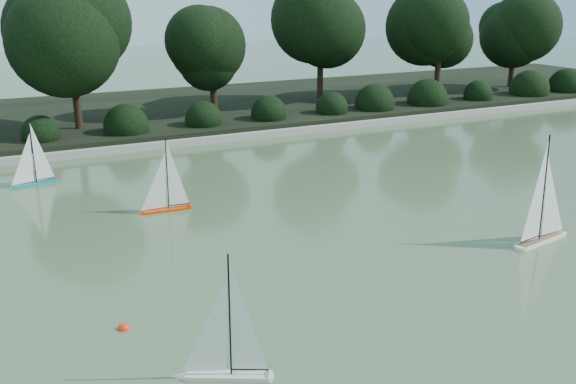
{
  "coord_description": "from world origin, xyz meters",
  "views": [
    {
      "loc": [
        -5.38,
        -6.71,
        3.87
      ],
      "look_at": [
        -1.0,
        2.25,
        0.7
      ],
      "focal_mm": 40.0,
      "sensor_mm": 36.0,
      "label": 1
    }
  ],
  "objects_px": {
    "sailboat_teal": "(30,175)",
    "sailboat_white_a": "(219,358)",
    "race_buoy": "(124,329)",
    "sailboat_orange": "(162,200)",
    "sailboat_white_b": "(546,224)"
  },
  "relations": [
    {
      "from": "sailboat_orange",
      "to": "race_buoy",
      "type": "relative_size",
      "value": 10.21
    },
    {
      "from": "sailboat_white_a",
      "to": "sailboat_orange",
      "type": "relative_size",
      "value": 1.02
    },
    {
      "from": "sailboat_white_a",
      "to": "sailboat_orange",
      "type": "bearing_deg",
      "value": 80.71
    },
    {
      "from": "sailboat_orange",
      "to": "sailboat_white_b",
      "type": "bearing_deg",
      "value": -38.49
    },
    {
      "from": "sailboat_white_a",
      "to": "sailboat_white_b",
      "type": "distance_m",
      "value": 6.16
    },
    {
      "from": "sailboat_white_a",
      "to": "sailboat_teal",
      "type": "distance_m",
      "value": 8.23
    },
    {
      "from": "sailboat_white_a",
      "to": "sailboat_teal",
      "type": "xyz_separation_m",
      "value": [
        -1.12,
        8.16,
        -0.01
      ]
    },
    {
      "from": "sailboat_white_b",
      "to": "sailboat_teal",
      "type": "bearing_deg",
      "value": 136.13
    },
    {
      "from": "sailboat_white_b",
      "to": "sailboat_teal",
      "type": "distance_m",
      "value": 9.91
    },
    {
      "from": "sailboat_white_a",
      "to": "sailboat_orange",
      "type": "height_order",
      "value": "sailboat_white_a"
    },
    {
      "from": "sailboat_teal",
      "to": "sailboat_white_a",
      "type": "bearing_deg",
      "value": -82.2
    },
    {
      "from": "sailboat_orange",
      "to": "race_buoy",
      "type": "xyz_separation_m",
      "value": [
        -1.56,
        -3.94,
        -0.23
      ]
    },
    {
      "from": "sailboat_teal",
      "to": "race_buoy",
      "type": "height_order",
      "value": "sailboat_teal"
    },
    {
      "from": "race_buoy",
      "to": "sailboat_teal",
      "type": "bearing_deg",
      "value": 93.73
    },
    {
      "from": "sailboat_white_a",
      "to": "race_buoy",
      "type": "distance_m",
      "value": 1.61
    }
  ]
}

